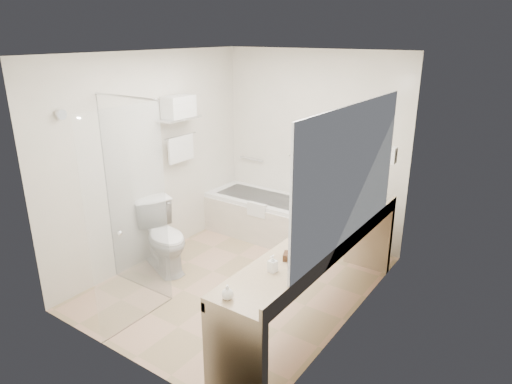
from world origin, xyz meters
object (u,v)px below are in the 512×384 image
Objects in this scene: water_bottle_left at (348,216)px; toilet at (164,237)px; vanity_counter at (318,261)px; amenity_basket at (294,257)px; bathtub at (265,216)px.

toilet is at bearing -163.52° from water_bottle_left.
vanity_counter is 12.71× the size of water_bottle_left.
amenity_basket is at bearing -77.82° from toilet.
toilet is (-0.45, -1.48, 0.12)m from bathtub.
toilet is at bearing 169.64° from amenity_basket.
vanity_counter reaches higher than toilet.
vanity_counter is (1.52, -1.39, 0.36)m from bathtub.
water_bottle_left is (0.06, 0.96, 0.07)m from amenity_basket.
water_bottle_left reaches higher than toilet.
amenity_basket is at bearing -93.85° from water_bottle_left.
bathtub is 2.09m from vanity_counter.
water_bottle_left is at bearing -50.98° from toilet.
toilet reaches higher than bathtub.
water_bottle_left is (1.58, -0.88, 0.67)m from bathtub.
vanity_counter is 3.32× the size of toilet.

